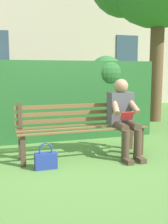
% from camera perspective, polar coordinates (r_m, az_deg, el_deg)
% --- Properties ---
extents(ground, '(60.00, 60.00, 0.00)m').
position_cam_1_polar(ground, '(4.35, -0.40, -9.18)').
color(ground, '#517F38').
extents(park_bench, '(1.98, 0.52, 0.85)m').
position_cam_1_polar(park_bench, '(4.32, -0.73, -3.08)').
color(park_bench, '#4C3828').
rests_on(park_bench, ground).
extents(person_seated, '(0.44, 0.73, 1.20)m').
position_cam_1_polar(person_seated, '(4.34, 8.11, -0.65)').
color(person_seated, '#4C4C51').
rests_on(person_seated, ground).
extents(hedge_backdrop, '(4.42, 0.83, 1.62)m').
position_cam_1_polar(hedge_backdrop, '(5.45, -8.67, 2.92)').
color(hedge_backdrop, '#265B28').
rests_on(hedge_backdrop, ground).
extents(building_facade, '(9.70, 2.96, 7.34)m').
position_cam_1_polar(building_facade, '(11.86, -5.64, 19.92)').
color(building_facade, '#BCAD93').
rests_on(building_facade, ground).
extents(handbag, '(0.30, 0.13, 0.36)m').
position_cam_1_polar(handbag, '(3.85, -7.86, -9.76)').
color(handbag, navy).
rests_on(handbag, ground).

